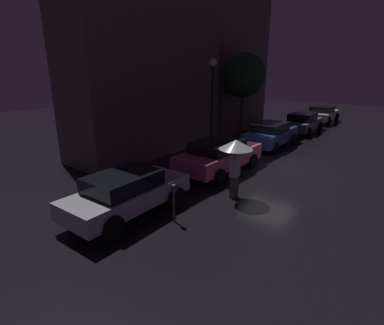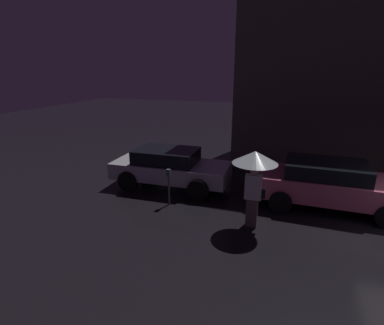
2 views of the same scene
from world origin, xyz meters
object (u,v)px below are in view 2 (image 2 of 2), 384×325
at_px(parked_car_pink, 329,183).
at_px(pedestrian_with_umbrella, 255,166).
at_px(parking_meter, 169,183).
at_px(parked_car_silver, 170,167).

xyz_separation_m(parked_car_pink, pedestrian_with_umbrella, (-2.04, -1.98, 0.95)).
xyz_separation_m(pedestrian_with_umbrella, parking_meter, (-2.63, 0.52, -0.99)).
bearing_deg(parking_meter, pedestrian_with_umbrella, -11.17).
relative_size(parked_car_pink, pedestrian_with_umbrella, 2.14).
xyz_separation_m(parked_car_silver, parking_meter, (0.56, -1.43, -0.02)).
xyz_separation_m(parked_car_silver, pedestrian_with_umbrella, (3.19, -1.95, 0.97)).
xyz_separation_m(parked_car_pink, parking_meter, (-4.68, -1.46, -0.03)).
distance_m(parked_car_silver, parked_car_pink, 5.24).
bearing_deg(parking_meter, parked_car_pink, 17.39).
relative_size(parked_car_silver, pedestrian_with_umbrella, 1.98).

